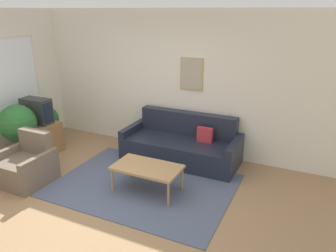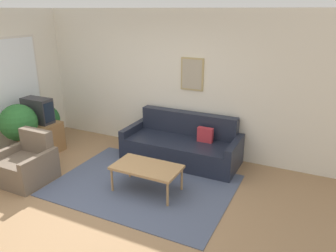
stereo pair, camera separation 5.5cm
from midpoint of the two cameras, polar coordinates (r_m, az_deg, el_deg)
ground_plane at (r=4.97m, az=-13.37°, el=-13.48°), size 16.00×16.00×0.00m
area_rug at (r=5.36m, az=-4.57°, el=-10.24°), size 2.79×2.03×0.01m
wall_back at (r=6.40m, az=-0.60°, el=7.73°), size 8.00×0.09×2.70m
couch at (r=6.10m, az=2.19°, el=-3.37°), size 2.13×0.90×0.85m
coffee_table at (r=5.04m, az=-3.97°, el=-7.38°), size 1.03×0.58×0.43m
tv_stand at (r=6.95m, az=-21.56°, el=-1.79°), size 0.76×0.52×0.59m
tv at (r=6.78m, az=-22.11°, el=2.45°), size 0.59×0.28×0.49m
armchair at (r=5.85m, az=-23.70°, el=-6.37°), size 0.78×0.76×0.80m
potted_plant_tall at (r=6.58m, az=-24.92°, el=0.26°), size 0.68×0.68×1.06m
potted_plant_by_window at (r=7.13m, az=-20.87°, el=0.94°), size 0.56×0.56×0.84m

